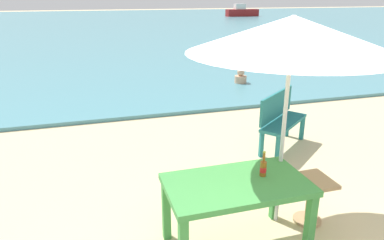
{
  "coord_description": "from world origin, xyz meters",
  "views": [
    {
      "loc": [
        -1.76,
        -2.12,
        2.5
      ],
      "look_at": [
        -0.23,
        3.0,
        0.6
      ],
      "focal_mm": 33.51,
      "sensor_mm": 36.0,
      "label": 1
    }
  ],
  "objects": [
    {
      "name": "bench_teal_center",
      "position": [
        1.29,
        2.88,
        0.54
      ],
      "size": [
        1.17,
        1.02,
        0.95
      ],
      "color": "#237275",
      "rests_on": "ground_plane"
    },
    {
      "name": "side_table_wood",
      "position": [
        0.53,
        0.88,
        0.35
      ],
      "size": [
        0.44,
        0.44,
        0.54
      ],
      "color": "tan",
      "rests_on": "ground_plane"
    },
    {
      "name": "swimmer_person",
      "position": [
        2.44,
        7.07,
        0.24
      ],
      "size": [
        0.34,
        0.34,
        0.41
      ],
      "color": "tan",
      "rests_on": "sea_water"
    },
    {
      "name": "beer_bottle_amber",
      "position": [
        -0.16,
        0.75,
        0.85
      ],
      "size": [
        0.07,
        0.07,
        0.26
      ],
      "color": "brown",
      "rests_on": "picnic_table_green"
    },
    {
      "name": "sea_water",
      "position": [
        0.0,
        30.0,
        0.04
      ],
      "size": [
        120.0,
        50.0,
        0.08
      ],
      "primitive_type": "cube",
      "color": "teal",
      "rests_on": "ground_plane"
    },
    {
      "name": "picnic_table_green",
      "position": [
        -0.45,
        0.71,
        0.65
      ],
      "size": [
        1.4,
        0.8,
        0.76
      ],
      "color": "#3D8C42",
      "rests_on": "ground_plane"
    },
    {
      "name": "patio_umbrella",
      "position": [
        0.19,
        1.0,
        2.12
      ],
      "size": [
        2.1,
        2.1,
        2.3
      ],
      "color": "silver",
      "rests_on": "ground_plane"
    },
    {
      "name": "boat_tanker",
      "position": [
        15.47,
        36.12,
        0.56
      ],
      "size": [
        3.64,
        0.99,
        1.32
      ],
      "color": "maroon",
      "rests_on": "sea_water"
    }
  ]
}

